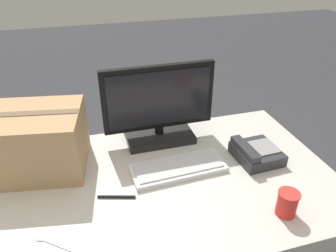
{
  "coord_description": "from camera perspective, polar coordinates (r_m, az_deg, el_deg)",
  "views": [
    {
      "loc": [
        -0.12,
        -1.03,
        1.62
      ],
      "look_at": [
        0.24,
        0.19,
        0.87
      ],
      "focal_mm": 35.0,
      "sensor_mm": 36.0,
      "label": 1
    }
  ],
  "objects": [
    {
      "name": "paper_cup_right",
      "position": [
        1.3,
        20.02,
        -12.53
      ],
      "size": [
        0.08,
        0.08,
        0.1
      ],
      "color": "red",
      "rests_on": "office_desk"
    },
    {
      "name": "cardboard_box",
      "position": [
        1.51,
        -21.59,
        -2.41
      ],
      "size": [
        0.42,
        0.39,
        0.27
      ],
      "rotation": [
        0.0,
        0.0,
        -0.17
      ],
      "color": "tan",
      "rests_on": "office_desk"
    },
    {
      "name": "monitor",
      "position": [
        1.58,
        -1.6,
        2.88
      ],
      "size": [
        0.54,
        0.2,
        0.39
      ],
      "color": "black",
      "rests_on": "office_desk"
    },
    {
      "name": "office_desk",
      "position": [
        1.64,
        -6.54,
        -20.19
      ],
      "size": [
        1.8,
        0.9,
        0.72
      ],
      "color": "beige",
      "rests_on": "ground_plane"
    },
    {
      "name": "pen_marker",
      "position": [
        1.33,
        -8.95,
        -12.07
      ],
      "size": [
        0.15,
        0.05,
        0.01
      ],
      "rotation": [
        0.0,
        0.0,
        2.85
      ],
      "color": "black",
      "rests_on": "office_desk"
    },
    {
      "name": "spoon",
      "position": [
        1.23,
        -19.85,
        -18.52
      ],
      "size": [
        0.14,
        0.12,
        0.0
      ],
      "rotation": [
        0.0,
        0.0,
        2.47
      ],
      "color": "silver",
      "rests_on": "office_desk"
    },
    {
      "name": "keyboard",
      "position": [
        1.44,
        1.78,
        -7.3
      ],
      "size": [
        0.42,
        0.18,
        0.03
      ],
      "rotation": [
        0.0,
        0.0,
        0.05
      ],
      "color": "silver",
      "rests_on": "office_desk"
    },
    {
      "name": "desk_phone",
      "position": [
        1.56,
        15.04,
        -4.55
      ],
      "size": [
        0.2,
        0.21,
        0.08
      ],
      "rotation": [
        0.0,
        0.0,
        0.05
      ],
      "color": "#2D2D33",
      "rests_on": "office_desk"
    }
  ]
}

